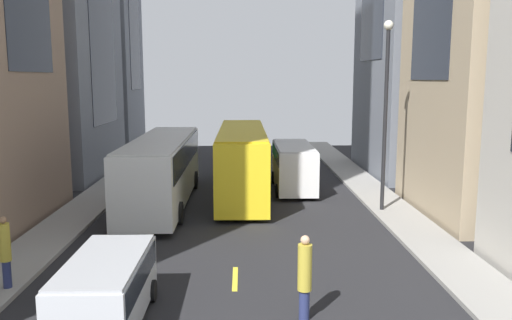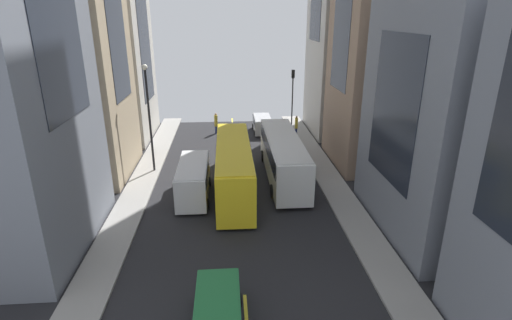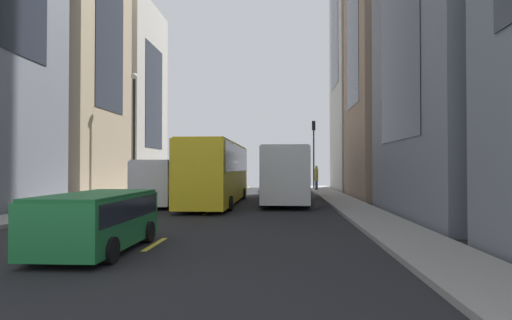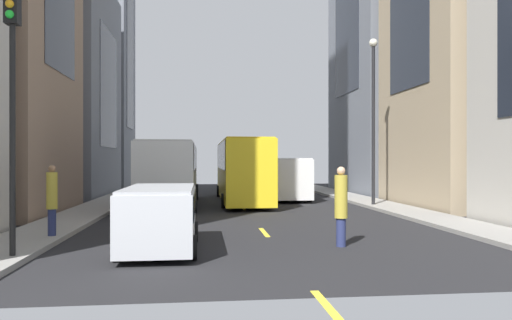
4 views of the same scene
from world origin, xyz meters
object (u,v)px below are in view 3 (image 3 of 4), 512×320
at_px(pedestrian_walking_far, 316,177).
at_px(streetcar_yellow, 217,168).
at_px(car_green_1, 97,217).
at_px(pedestrian_crossing_mid, 225,177).
at_px(traffic_light_near_corner, 314,142).
at_px(city_bus_white, 284,170).
at_px(car_silver_0, 278,179).
at_px(delivery_van_white, 164,179).

bearing_deg(pedestrian_walking_far, streetcar_yellow, -23.86).
relative_size(car_green_1, pedestrian_crossing_mid, 1.90).
xyz_separation_m(streetcar_yellow, pedestrian_walking_far, (-6.93, -13.18, -0.82)).
bearing_deg(traffic_light_near_corner, pedestrian_crossing_mid, 7.47).
bearing_deg(streetcar_yellow, pedestrian_walking_far, -117.73).
xyz_separation_m(city_bus_white, car_silver_0, (0.50, -12.98, -0.98)).
height_order(city_bus_white, pedestrian_walking_far, city_bus_white).
bearing_deg(pedestrian_walking_far, pedestrian_crossing_mid, -99.27).
bearing_deg(delivery_van_white, traffic_light_near_corner, -119.66).
bearing_deg(streetcar_yellow, car_green_1, 85.97).
relative_size(streetcar_yellow, car_silver_0, 2.88).
height_order(delivery_van_white, traffic_light_near_corner, traffic_light_near_corner).
relative_size(city_bus_white, car_silver_0, 2.84).
height_order(streetcar_yellow, pedestrian_walking_far, streetcar_yellow).
height_order(city_bus_white, traffic_light_near_corner, traffic_light_near_corner).
distance_m(car_silver_0, pedestrian_walking_far, 4.03).
relative_size(streetcar_yellow, car_green_1, 2.83).
bearing_deg(delivery_van_white, pedestrian_walking_far, -124.79).
relative_size(streetcar_yellow, pedestrian_crossing_mid, 5.36).
bearing_deg(car_silver_0, traffic_light_near_corner, -162.92).
bearing_deg(car_silver_0, delivery_van_white, 68.51).
height_order(car_green_1, pedestrian_crossing_mid, pedestrian_crossing_mid).
bearing_deg(car_silver_0, city_bus_white, 92.20).
xyz_separation_m(car_green_1, pedestrian_crossing_mid, (0.65, -29.15, 0.32)).
xyz_separation_m(car_silver_0, car_green_1, (4.46, 29.21, -0.13)).
height_order(car_silver_0, car_green_1, car_silver_0).
distance_m(car_silver_0, traffic_light_near_corner, 5.12).
distance_m(city_bus_white, pedestrian_walking_far, 11.34).
bearing_deg(traffic_light_near_corner, pedestrian_walking_far, 89.96).
relative_size(car_green_1, pedestrian_walking_far, 2.01).
bearing_deg(streetcar_yellow, city_bus_white, -150.39).
distance_m(streetcar_yellow, car_silver_0, 15.67).
relative_size(city_bus_white, pedestrian_walking_far, 5.58).
distance_m(delivery_van_white, pedestrian_walking_far, 17.25).
bearing_deg(pedestrian_crossing_mid, car_silver_0, 97.17).
bearing_deg(car_green_1, car_silver_0, -98.69).
bearing_deg(pedestrian_crossing_mid, pedestrian_walking_far, 83.35).
bearing_deg(city_bus_white, streetcar_yellow, 29.61).
height_order(car_green_1, pedestrian_walking_far, pedestrian_walking_far).
xyz_separation_m(car_green_1, traffic_light_near_corner, (-7.92, -30.27, 3.75)).
bearing_deg(delivery_van_white, city_bus_white, -154.81).
bearing_deg(pedestrian_walking_far, car_green_1, -12.38).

